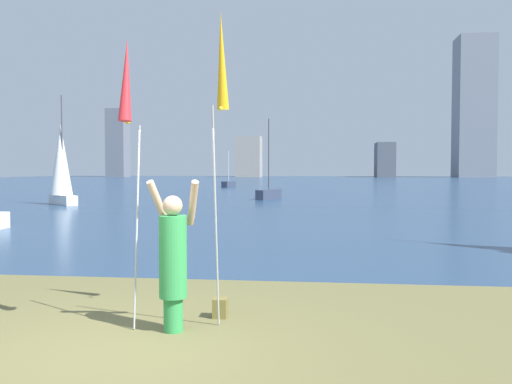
% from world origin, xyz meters
% --- Properties ---
extents(ground, '(120.00, 138.00, 0.12)m').
position_xyz_m(ground, '(0.00, 50.95, -0.06)').
color(ground, brown).
extents(person, '(0.69, 0.51, 1.87)m').
position_xyz_m(person, '(0.47, 0.85, 0.92)').
color(person, green).
rests_on(person, ground).
extents(kite_flag_left, '(0.16, 0.63, 3.56)m').
position_xyz_m(kite_flag_left, '(-0.04, 0.67, 2.96)').
color(kite_flag_left, '#B2B2B7').
rests_on(kite_flag_left, ground).
extents(kite_flag_right, '(0.16, 0.81, 4.03)m').
position_xyz_m(kite_flag_right, '(0.97, 1.43, 3.31)').
color(kite_flag_right, '#B2B2B7').
rests_on(kite_flag_right, ground).
extents(bag, '(0.19, 0.21, 0.26)m').
position_xyz_m(bag, '(0.92, 1.55, 0.13)').
color(bag, olive).
rests_on(bag, ground).
extents(sailboat_1, '(1.26, 1.88, 3.65)m').
position_xyz_m(sailboat_1, '(-7.09, 49.69, 0.32)').
color(sailboat_1, '#333D51').
rests_on(sailboat_1, ground).
extents(sailboat_4, '(2.19, 2.03, 5.87)m').
position_xyz_m(sailboat_4, '(-11.72, 22.95, 2.15)').
color(sailboat_4, white).
rests_on(sailboat_4, ground).
extents(sailboat_6, '(1.46, 2.67, 5.07)m').
position_xyz_m(sailboat_6, '(-1.09, 29.44, 0.38)').
color(sailboat_6, '#333D51').
rests_on(sailboat_6, ground).
extents(skyline_tower_0, '(3.85, 3.98, 13.86)m').
position_xyz_m(skyline_tower_0, '(-39.39, 104.88, 6.93)').
color(skyline_tower_0, slate).
rests_on(skyline_tower_0, ground).
extents(skyline_tower_1, '(4.92, 4.98, 8.31)m').
position_xyz_m(skyline_tower_1, '(-12.72, 108.31, 4.15)').
color(skyline_tower_1, gray).
rests_on(skyline_tower_1, ground).
extents(skyline_tower_2, '(3.61, 7.22, 6.94)m').
position_xyz_m(skyline_tower_2, '(14.74, 109.58, 3.47)').
color(skyline_tower_2, '#565B66').
rests_on(skyline_tower_2, ground).
extents(skyline_tower_3, '(6.98, 7.04, 27.53)m').
position_xyz_m(skyline_tower_3, '(31.85, 109.39, 13.76)').
color(skyline_tower_3, gray).
rests_on(skyline_tower_3, ground).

